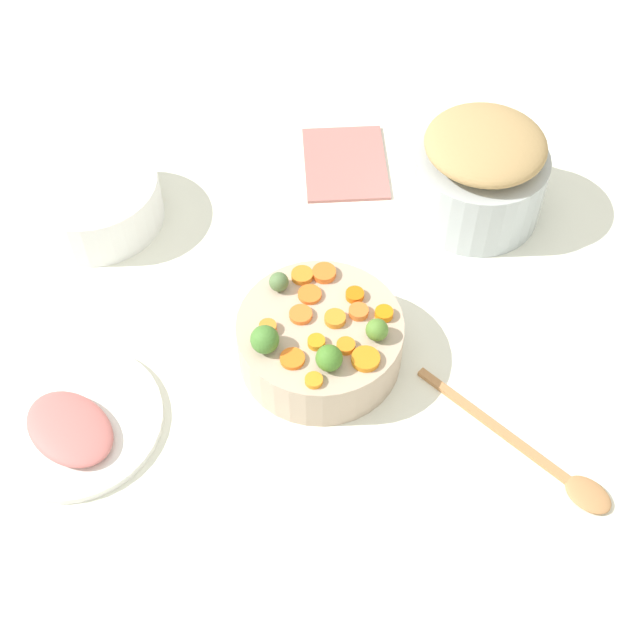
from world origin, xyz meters
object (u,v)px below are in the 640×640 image
Objects in this scene: casserole_dish at (94,200)px; ham_plate at (74,421)px; serving_bowl_carrots at (320,341)px; metal_pot at (478,184)px; wooden_spoon at (548,466)px.

ham_plate is at bearing -20.64° from casserole_dish.
ham_plate is (-0.04, -0.36, -0.03)m from serving_bowl_carrots.
wooden_spoon is (0.46, -0.15, -0.05)m from metal_pot.
wooden_spoon is 1.23× the size of ham_plate.
serving_bowl_carrots is 0.96× the size of ham_plate.
serving_bowl_carrots is at bearing 28.23° from casserole_dish.
serving_bowl_carrots is at bearing 83.80° from ham_plate.
casserole_dish is at bearing -112.71° from metal_pot.
casserole_dish reaches higher than serving_bowl_carrots.
wooden_spoon is at bearing -18.51° from metal_pot.
casserole_dish is at bearing 159.36° from ham_plate.
serving_bowl_carrots reaches higher than ham_plate.
serving_bowl_carrots is 1.09× the size of casserole_dish.
wooden_spoon and ham_plate have the same top height.
metal_pot is 0.73m from ham_plate.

